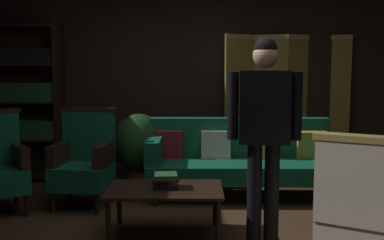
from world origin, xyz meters
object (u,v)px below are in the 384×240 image
at_px(book_red_leather, 166,181).
at_px(book_black_cloth, 166,185).
at_px(folding_screen, 286,104).
at_px(coffee_table, 165,193).
at_px(bookshelf, 27,99).
at_px(armchair_gilt_accent, 363,214).
at_px(armchair_wing_left, 84,160).
at_px(book_green_cloth, 166,176).
at_px(standing_figure, 264,123).
at_px(potted_plant, 139,146).
at_px(velvet_couch, 240,156).

bearing_deg(book_red_leather, book_black_cloth, 180.00).
relative_size(folding_screen, coffee_table, 1.90).
relative_size(folding_screen, bookshelf, 0.93).
height_order(armchair_gilt_accent, book_black_cloth, armchair_gilt_accent).
bearing_deg(bookshelf, book_black_cloth, -45.85).
distance_m(folding_screen, armchair_wing_left, 2.75).
bearing_deg(armchair_wing_left, book_green_cloth, -42.54).
distance_m(book_black_cloth, book_green_cloth, 0.08).
xyz_separation_m(folding_screen, standing_figure, (-0.65, -2.41, 0.04)).
bearing_deg(bookshelf, potted_plant, -17.49).
bearing_deg(folding_screen, velvet_couch, -127.61).
xyz_separation_m(armchair_gilt_accent, standing_figure, (-0.57, 0.65, 0.54)).
relative_size(bookshelf, book_red_leather, 9.84).
distance_m(velvet_couch, armchair_wing_left, 1.74).
xyz_separation_m(coffee_table, book_black_cloth, (0.01, 0.02, 0.07)).
height_order(velvet_couch, coffee_table, velvet_couch).
bearing_deg(velvet_couch, potted_plant, 167.62).
bearing_deg(velvet_couch, book_black_cloth, -121.88).
xyz_separation_m(standing_figure, book_red_leather, (-0.81, 0.27, -0.54)).
bearing_deg(armchair_wing_left, armchair_gilt_accent, -37.56).
relative_size(coffee_table, armchair_wing_left, 0.96).
xyz_separation_m(armchair_wing_left, standing_figure, (1.73, -1.12, 0.54)).
xyz_separation_m(folding_screen, velvet_couch, (-0.68, -0.89, -0.53)).
bearing_deg(book_red_leather, bookshelf, 134.15).
xyz_separation_m(folding_screen, book_black_cloth, (-1.46, -2.14, -0.54)).
height_order(book_black_cloth, book_red_leather, book_red_leather).
bearing_deg(potted_plant, book_green_cloth, -74.40).
height_order(velvet_couch, book_black_cloth, velvet_couch).
xyz_separation_m(bookshelf, book_red_leather, (1.92, -1.98, -0.58)).
distance_m(velvet_couch, armchair_gilt_accent, 2.26).
relative_size(potted_plant, book_green_cloth, 4.66).
relative_size(folding_screen, velvet_couch, 0.90).
relative_size(coffee_table, standing_figure, 0.59).
distance_m(bookshelf, armchair_wing_left, 1.62).
xyz_separation_m(armchair_wing_left, book_green_cloth, (0.92, -0.85, 0.03)).
xyz_separation_m(potted_plant, book_green_cloth, (0.42, -1.51, -0.01)).
bearing_deg(standing_figure, book_red_leather, 161.30).
relative_size(folding_screen, armchair_gilt_accent, 1.83).
xyz_separation_m(bookshelf, potted_plant, (1.50, -0.47, -0.53)).
bearing_deg(standing_figure, armchair_wing_left, 147.11).
bearing_deg(armchair_gilt_accent, coffee_table, 146.84).
distance_m(coffee_table, armchair_wing_left, 1.26).
bearing_deg(potted_plant, coffee_table, -74.78).
height_order(armchair_gilt_accent, potted_plant, armchair_gilt_accent).
height_order(armchair_gilt_accent, book_green_cloth, armchair_gilt_accent).
distance_m(bookshelf, armchair_gilt_accent, 4.44).
xyz_separation_m(armchair_gilt_accent, potted_plant, (-1.80, 2.43, 0.04)).
bearing_deg(potted_plant, book_black_cloth, -74.40).
bearing_deg(book_red_leather, coffee_table, -105.58).
height_order(armchair_wing_left, book_red_leather, armchair_wing_left).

